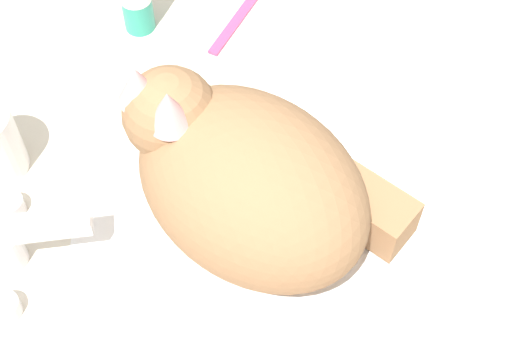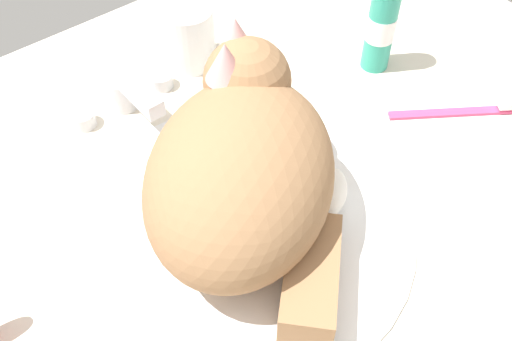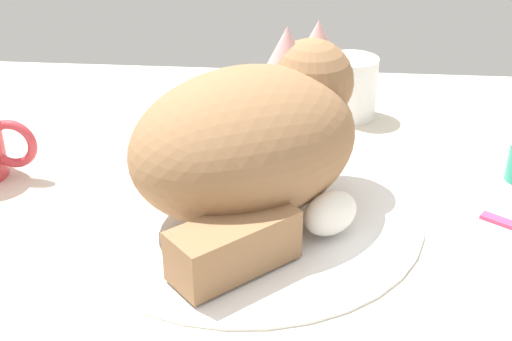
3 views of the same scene
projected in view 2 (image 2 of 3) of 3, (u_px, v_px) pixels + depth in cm
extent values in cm
cube|color=beige|center=(242.00, 234.00, 59.03)|extent=(110.00, 82.50, 3.00)
cylinder|color=white|center=(242.00, 224.00, 57.64)|extent=(34.77, 34.77, 0.65)
cylinder|color=silver|center=(122.00, 92.00, 67.90)|extent=(3.60, 3.60, 4.12)
cube|color=silver|center=(137.00, 91.00, 63.43)|extent=(2.00, 8.50, 2.00)
cylinder|color=silver|center=(83.00, 119.00, 66.59)|extent=(2.80, 2.80, 1.80)
cylinder|color=silver|center=(162.00, 81.00, 70.99)|extent=(2.80, 2.80, 1.80)
ellipsoid|color=#936B47|center=(240.00, 177.00, 51.98)|extent=(28.54, 27.63, 14.20)
sphere|color=#936B47|center=(247.00, 81.00, 54.64)|extent=(12.04, 12.04, 8.56)
ellipsoid|color=white|center=(243.00, 110.00, 55.18)|extent=(7.29, 7.16, 4.71)
cone|color=#DB9E9E|center=(225.00, 61.00, 50.85)|extent=(5.42, 5.42, 3.85)
cone|color=#DB9E9E|center=(236.00, 36.00, 53.29)|extent=(5.42, 5.42, 3.85)
cube|color=#936B47|center=(309.00, 279.00, 50.57)|extent=(11.49, 11.13, 4.66)
ellipsoid|color=white|center=(329.00, 192.00, 57.24)|extent=(6.62, 6.32, 4.20)
cylinder|color=white|center=(189.00, 36.00, 71.85)|extent=(6.62, 6.62, 7.88)
cylinder|color=teal|center=(382.00, 23.00, 69.41)|extent=(3.51, 3.51, 12.97)
cylinder|color=white|center=(381.00, 27.00, 69.91)|extent=(3.58, 3.58, 3.24)
cube|color=#D83F72|center=(452.00, 111.00, 68.14)|extent=(13.19, 9.67, 0.80)
cube|color=white|center=(508.00, 104.00, 67.84)|extent=(2.63, 2.44, 0.80)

